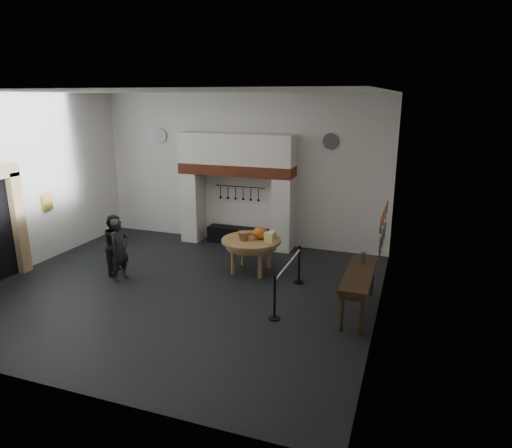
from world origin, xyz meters
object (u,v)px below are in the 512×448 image
(work_table, at_px, (251,240))
(barrier_post_near, at_px, (275,299))
(barrier_post_far, at_px, (299,265))
(visitor_far, at_px, (116,244))
(visitor_near, at_px, (120,250))
(iron_range, at_px, (238,236))
(side_table, at_px, (360,273))

(work_table, distance_m, barrier_post_near, 2.73)
(barrier_post_near, bearing_deg, barrier_post_far, 90.00)
(visitor_far, relative_size, barrier_post_near, 1.70)
(barrier_post_far, bearing_deg, visitor_far, -169.11)
(visitor_near, distance_m, barrier_post_near, 4.27)
(iron_range, relative_size, visitor_near, 1.22)
(visitor_near, relative_size, visitor_far, 1.02)
(visitor_near, relative_size, barrier_post_near, 1.73)
(barrier_post_near, bearing_deg, visitor_near, 170.29)
(work_table, height_order, visitor_far, visitor_far)
(iron_range, distance_m, visitor_far, 3.90)
(barrier_post_far, bearing_deg, barrier_post_near, -90.00)
(iron_range, relative_size, side_table, 0.86)
(work_table, distance_m, visitor_far, 3.46)
(visitor_near, bearing_deg, barrier_post_far, -63.33)
(iron_range, height_order, barrier_post_far, barrier_post_far)
(work_table, xyz_separation_m, side_table, (2.91, -1.42, 0.03))
(visitor_far, xyz_separation_m, side_table, (6.15, -0.20, 0.10))
(work_table, xyz_separation_m, barrier_post_near, (1.36, -2.34, -0.39))
(visitor_near, bearing_deg, work_table, -50.62)
(iron_range, height_order, side_table, side_table)
(barrier_post_far, bearing_deg, iron_range, 136.77)
(visitor_near, height_order, visitor_far, visitor_near)
(side_table, bearing_deg, iron_range, 139.74)
(iron_range, height_order, visitor_near, visitor_near)
(iron_range, relative_size, visitor_far, 1.24)
(visitor_far, bearing_deg, barrier_post_near, -126.23)
(iron_range, height_order, visitor_far, visitor_far)
(visitor_near, height_order, barrier_post_far, visitor_near)
(barrier_post_near, xyz_separation_m, barrier_post_far, (0.00, 2.00, 0.00))
(iron_range, bearing_deg, visitor_far, -122.02)
(visitor_near, height_order, side_table, visitor_near)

